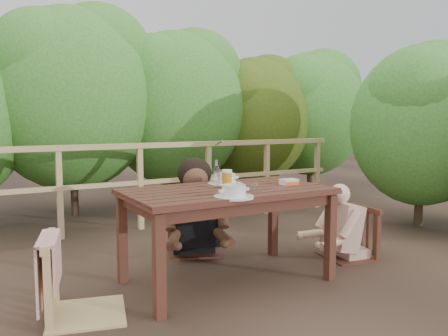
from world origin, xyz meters
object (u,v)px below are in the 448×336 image
table (227,236)px  chair_left (85,239)px  butter_tub (289,183)px  soup_far (225,179)px  tumbler (253,187)px  chair_far (194,201)px  diner_right (351,196)px  beer_glass (227,180)px  chair_right (348,210)px  bottle (216,174)px  soup_near (234,191)px  woman (193,180)px

table → chair_left: bearing=-175.4°
table → butter_tub: (0.55, -0.07, 0.39)m
chair_left → butter_tub: 1.69m
soup_far → tumbler: bearing=-90.8°
chair_far → soup_far: 0.64m
diner_right → beer_glass: diner_right is taller
chair_right → bottle: size_ratio=3.83×
chair_far → soup_near: bearing=-82.5°
soup_far → chair_right: bearing=-13.8°
chair_left → woman: size_ratio=0.72×
diner_right → soup_near: size_ratio=4.02×
chair_right → woman: (-1.17, 0.88, 0.26)m
chair_right → tumbler: chair_right is taller
soup_near → soup_far: soup_far is taller
bottle → table: bearing=-71.3°
chair_far → diner_right: 1.48m
beer_glass → tumbler: bearing=-60.1°
chair_far → soup_near: chair_far is taller
diner_right → butter_tub: 0.79m
table → butter_tub: size_ratio=11.13×
butter_tub → table: bearing=175.3°
chair_left → beer_glass: chair_left is taller
diner_right → bottle: diner_right is taller
bottle → tumbler: (0.16, -0.28, -0.08)m
soup_far → soup_near: bearing=-114.8°
chair_left → chair_right: size_ratio=1.15×
chair_left → soup_far: (1.26, 0.35, 0.27)m
bottle → chair_right: bearing=-5.8°
soup_far → butter_tub: size_ratio=2.09×
table → beer_glass: bearing=66.0°
table → soup_far: (0.13, 0.26, 0.41)m
chair_far → woman: size_ratio=0.71×
table → chair_right: chair_right is taller
soup_near → beer_glass: bearing=67.0°
woman → soup_far: woman is taller
chair_right → soup_near: size_ratio=3.13×
soup_near → soup_far: bearing=65.2°
woman → tumbler: 1.04m
diner_right → beer_glass: bearing=97.0°
woman → butter_tub: 1.03m
diner_right → soup_far: 1.23m
soup_near → beer_glass: size_ratio=1.79×
diner_right → bottle: size_ratio=4.92×
diner_right → chair_far: bearing=63.4°
soup_far → beer_glass: bearing=-117.4°
diner_right → woman: bearing=62.7°
chair_left → woman: (1.24, 0.95, 0.20)m
diner_right → chair_right: bearing=99.2°
chair_right → beer_glass: (-1.27, 0.05, 0.36)m
woman → diner_right: size_ratio=1.24×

